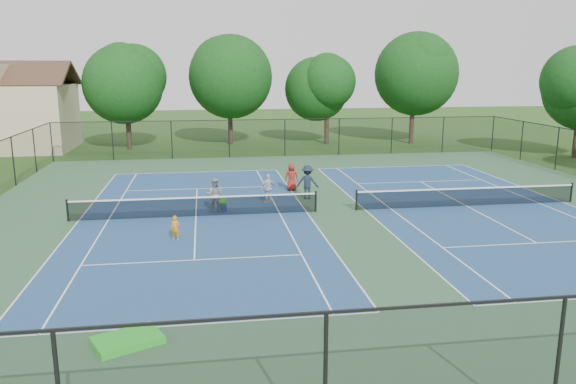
{
  "coord_description": "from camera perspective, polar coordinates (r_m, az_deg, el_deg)",
  "views": [
    {
      "loc": [
        -6.49,
        -26.77,
        7.14
      ],
      "look_at": [
        -2.61,
        -1.0,
        1.3
      ],
      "focal_mm": 35.0,
      "sensor_mm": 36.0,
      "label": 1
    }
  ],
  "objects": [
    {
      "name": "ball_crate",
      "position": [
        28.51,
        -6.62,
        -1.62
      ],
      "size": [
        0.39,
        0.31,
        0.33
      ],
      "primitive_type": "cube",
      "rotation": [
        0.0,
        0.0,
        -0.11
      ],
      "color": "navy",
      "rests_on": "ground"
    },
    {
      "name": "clapboard_house",
      "position": [
        54.49,
        -26.39,
        7.07
      ],
      "size": [
        10.8,
        8.1,
        7.65
      ],
      "color": "tan",
      "rests_on": "ground"
    },
    {
      "name": "ground",
      "position": [
        28.46,
        4.9,
        -1.95
      ],
      "size": [
        140.0,
        140.0,
        0.0
      ],
      "primitive_type": "plane",
      "color": "#234716",
      "rests_on": "ground"
    },
    {
      "name": "tree_back_d",
      "position": [
        54.39,
        12.71,
        11.99
      ],
      "size": [
        7.8,
        7.8,
        10.37
      ],
      "color": "#2D2116",
      "rests_on": "ground"
    },
    {
      "name": "bystander_b",
      "position": [
        30.81,
        2.0,
        1.01
      ],
      "size": [
        1.38,
        1.07,
        1.88
      ],
      "primitive_type": "imported",
      "rotation": [
        0.0,
        0.0,
        2.79
      ],
      "color": "#172233",
      "rests_on": "ground"
    },
    {
      "name": "child_player",
      "position": [
        23.99,
        -11.38,
        -3.61
      ],
      "size": [
        0.44,
        0.35,
        1.06
      ],
      "primitive_type": "imported",
      "rotation": [
        0.0,
        0.0,
        -0.29
      ],
      "color": "orange",
      "rests_on": "ground"
    },
    {
      "name": "tree_back_b",
      "position": [
        52.84,
        -6.0,
        11.97
      ],
      "size": [
        7.6,
        7.6,
        10.03
      ],
      "color": "#2D2116",
      "rests_on": "ground"
    },
    {
      "name": "instructor",
      "position": [
        28.32,
        -7.45,
        -0.28
      ],
      "size": [
        0.99,
        0.86,
        1.73
      ],
      "primitive_type": "imported",
      "rotation": [
        0.0,
        0.0,
        2.87
      ],
      "color": "#969598",
      "rests_on": "ground"
    },
    {
      "name": "bystander_c",
      "position": [
        32.93,
        0.36,
        1.54
      ],
      "size": [
        0.8,
        0.53,
        1.61
      ],
      "primitive_type": "imported",
      "rotation": [
        0.0,
        0.0,
        3.13
      ],
      "color": "maroon",
      "rests_on": "ground"
    },
    {
      "name": "tennis_court_right",
      "position": [
        30.8,
        17.68,
        -1.2
      ],
      "size": [
        12.0,
        23.83,
        1.07
      ],
      "color": "navy",
      "rests_on": "ground"
    },
    {
      "name": "green_tarp",
      "position": [
        15.85,
        -15.99,
        -14.26
      ],
      "size": [
        2.02,
        1.75,
        0.19
      ],
      "primitive_type": "cube",
      "rotation": [
        0.0,
        0.0,
        0.45
      ],
      "color": "green",
      "rests_on": "ground"
    },
    {
      "name": "perimeter_fence",
      "position": [
        28.1,
        4.96,
        1.21
      ],
      "size": [
        36.08,
        36.08,
        3.02
      ],
      "color": "black",
      "rests_on": "ground"
    },
    {
      "name": "court_pad",
      "position": [
        28.46,
        4.9,
        -1.94
      ],
      "size": [
        36.0,
        36.0,
        0.01
      ],
      "primitive_type": "cube",
      "color": "#2A4C2E",
      "rests_on": "ground"
    },
    {
      "name": "tree_back_c",
      "position": [
        53.06,
        4.01,
        10.8
      ],
      "size": [
        6.0,
        6.0,
        8.4
      ],
      "color": "#2D2116",
      "rests_on": "ground"
    },
    {
      "name": "tennis_court_left",
      "position": [
        27.69,
        -9.34,
        -2.28
      ],
      "size": [
        12.0,
        23.83,
        1.07
      ],
      "color": "navy",
      "rests_on": "ground"
    },
    {
      "name": "ball_hopper",
      "position": [
        28.42,
        -6.64,
        -0.92
      ],
      "size": [
        0.35,
        0.27,
        0.39
      ],
      "primitive_type": "cube",
      "rotation": [
        0.0,
        0.0,
        -0.03
      ],
      "color": "green",
      "rests_on": "ball_crate"
    },
    {
      "name": "bystander_a",
      "position": [
        29.97,
        -2.01,
        0.38
      ],
      "size": [
        1.0,
        0.75,
        1.57
      ],
      "primitive_type": "imported",
      "rotation": [
        0.0,
        0.0,
        3.6
      ],
      "color": "silver",
      "rests_on": "ground"
    },
    {
      "name": "tree_back_a",
      "position": [
        51.2,
        -16.17,
        10.91
      ],
      "size": [
        6.8,
        6.8,
        9.15
      ],
      "color": "#2D2116",
      "rests_on": "ground"
    }
  ]
}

